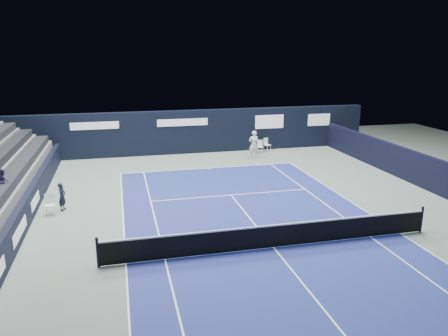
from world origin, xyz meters
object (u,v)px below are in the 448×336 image
(folding_chair_back_b, at_px, (267,143))
(tennis_net, at_px, (274,235))
(folding_chair_back_a, at_px, (260,146))
(tennis_player, at_px, (254,144))
(line_judge_chair, at_px, (50,203))

(folding_chair_back_b, distance_m, tennis_net, 16.64)
(folding_chair_back_a, distance_m, folding_chair_back_b, 0.85)
(folding_chair_back_b, xyz_separation_m, tennis_net, (-5.19, -15.81, -0.03))
(folding_chair_back_b, relative_size, tennis_player, 0.50)
(line_judge_chair, relative_size, tennis_net, 0.07)
(tennis_net, bearing_deg, folding_chair_back_a, 73.62)
(folding_chair_back_a, bearing_deg, tennis_player, -111.68)
(line_judge_chair, bearing_deg, tennis_net, -40.20)
(tennis_player, bearing_deg, line_judge_chair, -146.38)
(folding_chair_back_a, height_order, folding_chair_back_b, folding_chair_back_b)
(tennis_net, bearing_deg, folding_chair_back_b, 71.83)
(folding_chair_back_b, relative_size, line_judge_chair, 1.01)
(folding_chair_back_a, distance_m, tennis_player, 1.73)
(line_judge_chair, bearing_deg, folding_chair_back_b, 29.28)
(folding_chair_back_b, distance_m, tennis_player, 2.52)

